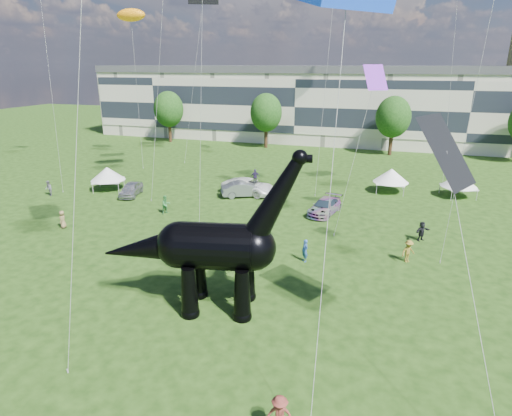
% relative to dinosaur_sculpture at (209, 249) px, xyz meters
% --- Properties ---
extents(ground, '(220.00, 220.00, 0.00)m').
position_rel_dinosaur_sculpture_xyz_m(ground, '(0.61, -4.35, -3.64)').
color(ground, '#16330C').
rests_on(ground, ground).
extents(terrace_row, '(78.00, 11.00, 12.00)m').
position_rel_dinosaur_sculpture_xyz_m(terrace_row, '(-7.39, 57.65, 2.36)').
color(terrace_row, beige).
rests_on(terrace_row, ground).
extents(tree_far_left, '(5.20, 5.20, 9.44)m').
position_rel_dinosaur_sculpture_xyz_m(tree_far_left, '(-29.39, 48.65, 2.66)').
color(tree_far_left, '#382314').
rests_on(tree_far_left, ground).
extents(tree_mid_left, '(5.20, 5.20, 9.44)m').
position_rel_dinosaur_sculpture_xyz_m(tree_mid_left, '(-11.39, 48.65, 2.66)').
color(tree_mid_left, '#382314').
rests_on(tree_mid_left, ground).
extents(tree_mid_right, '(5.20, 5.20, 9.44)m').
position_rel_dinosaur_sculpture_xyz_m(tree_mid_right, '(8.61, 48.65, 2.66)').
color(tree_mid_right, '#382314').
rests_on(tree_mid_right, ground).
extents(dinosaur_sculpture, '(11.81, 4.35, 9.63)m').
position_rel_dinosaur_sculpture_xyz_m(dinosaur_sculpture, '(0.00, 0.00, 0.00)').
color(dinosaur_sculpture, black).
rests_on(dinosaur_sculpture, ground).
extents(car_silver, '(2.68, 4.47, 1.42)m').
position_rel_dinosaur_sculpture_xyz_m(car_silver, '(-17.00, 17.60, -2.92)').
color(car_silver, '#B9BABE').
rests_on(car_silver, ground).
extents(car_grey, '(5.08, 3.82, 1.60)m').
position_rel_dinosaur_sculpture_xyz_m(car_grey, '(-5.40, 21.06, -2.84)').
color(car_grey, gray).
rests_on(car_grey, ground).
extents(car_white, '(6.37, 3.85, 1.65)m').
position_rel_dinosaur_sculpture_xyz_m(car_white, '(-5.27, 22.15, -2.81)').
color(car_white, white).
rests_on(car_white, ground).
extents(car_dark, '(2.95, 5.21, 1.43)m').
position_rel_dinosaur_sculpture_xyz_m(car_dark, '(3.59, 18.18, -2.92)').
color(car_dark, '#595960').
rests_on(car_dark, ground).
extents(gazebo_near, '(3.85, 3.85, 2.62)m').
position_rel_dinosaur_sculpture_xyz_m(gazebo_near, '(9.19, 27.59, -1.79)').
color(gazebo_near, white).
rests_on(gazebo_near, ground).
extents(gazebo_far, '(4.69, 4.69, 2.54)m').
position_rel_dinosaur_sculpture_xyz_m(gazebo_far, '(16.06, 27.98, -1.85)').
color(gazebo_far, silver).
rests_on(gazebo_far, ground).
extents(gazebo_left, '(4.84, 4.84, 2.59)m').
position_rel_dinosaur_sculpture_xyz_m(gazebo_left, '(-20.67, 18.79, -1.82)').
color(gazebo_left, silver).
rests_on(gazebo_left, ground).
extents(visitors, '(51.27, 35.28, 1.76)m').
position_rel_dinosaur_sculpture_xyz_m(visitors, '(-0.55, 10.94, -2.80)').
color(visitors, '#36873F').
rests_on(visitors, ground).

